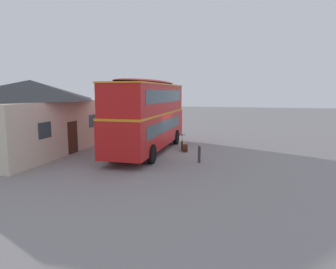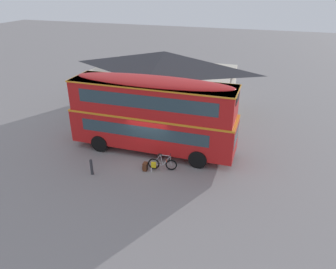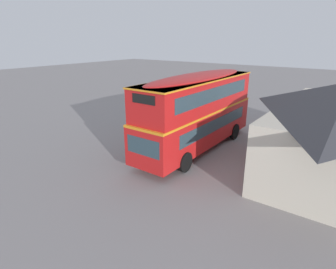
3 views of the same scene
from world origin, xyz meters
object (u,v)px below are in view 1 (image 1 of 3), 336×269
at_px(double_decker_bus, 148,112).
at_px(backpack_on_ground, 185,148).
at_px(kerb_bollard, 199,154).
at_px(water_bottle_clear_plastic, 186,149).
at_px(touring_bicycle, 182,144).

xyz_separation_m(double_decker_bus, backpack_on_ground, (0.40, -2.43, -2.36)).
relative_size(backpack_on_ground, kerb_bollard, 0.56).
distance_m(backpack_on_ground, water_bottle_clear_plastic, 0.41).
relative_size(double_decker_bus, kerb_bollard, 10.71).
xyz_separation_m(double_decker_bus, kerb_bollard, (-2.32, -3.76, -2.15)).
bearing_deg(water_bottle_clear_plastic, backpack_on_ground, -179.80).
bearing_deg(kerb_bollard, water_bottle_clear_plastic, 23.23).
bearing_deg(backpack_on_ground, water_bottle_clear_plastic, 0.20).
bearing_deg(kerb_bollard, double_decker_bus, 58.29).
distance_m(double_decker_bus, touring_bicycle, 3.32).
relative_size(double_decker_bus, backpack_on_ground, 19.13).
relative_size(double_decker_bus, touring_bicycle, 6.14).
bearing_deg(touring_bicycle, water_bottle_clear_plastic, -143.78).
xyz_separation_m(water_bottle_clear_plastic, kerb_bollard, (-3.10, -1.33, 0.38)).
bearing_deg(double_decker_bus, touring_bicycle, -58.44).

